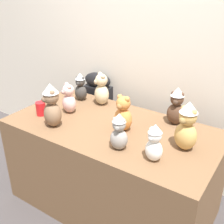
{
  "coord_description": "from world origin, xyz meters",
  "views": [
    {
      "loc": [
        1.05,
        -1.33,
        1.8
      ],
      "look_at": [
        0.0,
        0.25,
        0.88
      ],
      "focal_mm": 45.53,
      "sensor_mm": 36.0,
      "label": 1
    }
  ],
  "objects": [
    {
      "name": "teddy_bear_sand",
      "position": [
        -0.31,
        0.55,
        0.89
      ],
      "size": [
        0.19,
        0.18,
        0.29
      ],
      "rotation": [
        0.0,
        0.0,
        -0.6
      ],
      "color": "#CCB78E",
      "rests_on": "display_table"
    },
    {
      "name": "teddy_bear_mocha",
      "position": [
        -0.38,
        0.01,
        0.93
      ],
      "size": [
        0.2,
        0.19,
        0.34
      ],
      "rotation": [
        0.0,
        0.0,
        -0.51
      ],
      "color": "#7F6047",
      "rests_on": "display_table"
    },
    {
      "name": "teddy_bear_honey",
      "position": [
        0.57,
        0.26,
        0.93
      ],
      "size": [
        0.19,
        0.17,
        0.34
      ],
      "rotation": [
        0.0,
        0.0,
        -0.32
      ],
      "color": "tan",
      "rests_on": "display_table"
    },
    {
      "name": "wall_back",
      "position": [
        0.0,
        0.92,
        1.3
      ],
      "size": [
        7.0,
        0.08,
        2.6
      ],
      "primitive_type": "cube",
      "color": "silver",
      "rests_on": "ground_plane"
    },
    {
      "name": "teddy_bear_ash",
      "position": [
        0.21,
        0.02,
        0.89
      ],
      "size": [
        0.14,
        0.12,
        0.26
      ],
      "rotation": [
        0.0,
        0.0,
        0.23
      ],
      "color": "gray",
      "rests_on": "display_table"
    },
    {
      "name": "teddy_bear_blush",
      "position": [
        -0.43,
        0.26,
        0.88
      ],
      "size": [
        0.16,
        0.16,
        0.25
      ],
      "rotation": [
        0.0,
        0.0,
        -0.5
      ],
      "color": "beige",
      "rests_on": "display_table"
    },
    {
      "name": "display_table",
      "position": [
        0.0,
        0.25,
        0.38
      ],
      "size": [
        1.61,
        0.83,
        0.76
      ],
      "primitive_type": "cube",
      "color": "brown",
      "rests_on": "ground_plane"
    },
    {
      "name": "teddy_bear_charcoal",
      "position": [
        -0.52,
        0.52,
        0.88
      ],
      "size": [
        0.12,
        0.11,
        0.25
      ],
      "rotation": [
        0.0,
        0.0,
        0.07
      ],
      "color": "#383533",
      "rests_on": "display_table"
    },
    {
      "name": "party_cup_red",
      "position": [
        -0.59,
        0.09,
        0.82
      ],
      "size": [
        0.08,
        0.08,
        0.11
      ],
      "primitive_type": "cylinder",
      "color": "red",
      "rests_on": "display_table"
    },
    {
      "name": "teddy_bear_snow",
      "position": [
        0.45,
        0.03,
        0.88
      ],
      "size": [
        0.13,
        0.12,
        0.25
      ],
      "rotation": [
        0.0,
        0.0,
        -0.26
      ],
      "color": "white",
      "rests_on": "display_table"
    },
    {
      "name": "instrument_case",
      "position": [
        -0.53,
        0.8,
        0.47
      ],
      "size": [
        0.29,
        0.15,
        0.94
      ],
      "rotation": [
        0.0,
        0.0,
        0.11
      ],
      "color": "black",
      "rests_on": "ground_plane"
    },
    {
      "name": "ground_plane",
      "position": [
        0.0,
        0.0,
        0.0
      ],
      "size": [
        10.0,
        10.0,
        0.0
      ],
      "primitive_type": "plane",
      "color": "#3D3838"
    },
    {
      "name": "teddy_bear_ginger",
      "position": [
        0.09,
        0.25,
        0.89
      ],
      "size": [
        0.15,
        0.13,
        0.27
      ],
      "rotation": [
        0.0,
        0.0,
        -0.09
      ],
      "color": "#D17F3D",
      "rests_on": "display_table"
    },
    {
      "name": "teddy_bear_cocoa",
      "position": [
        0.38,
        0.56,
        0.91
      ],
      "size": [
        0.15,
        0.13,
        0.3
      ],
      "rotation": [
        0.0,
        0.0,
        0.13
      ],
      "color": "#4C3323",
      "rests_on": "display_table"
    }
  ]
}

